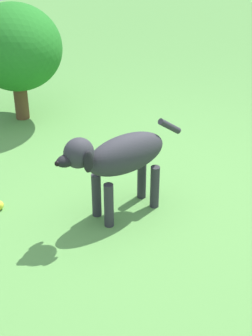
% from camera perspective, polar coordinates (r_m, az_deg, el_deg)
% --- Properties ---
extents(ground, '(14.00, 14.00, 0.00)m').
position_cam_1_polar(ground, '(3.57, 2.43, -3.89)').
color(ground, '#548C42').
extents(dog, '(0.23, 0.98, 0.66)m').
position_cam_1_polar(dog, '(3.22, -0.82, 1.19)').
color(dog, '#2D2D33').
rests_on(dog, ground).
extents(tennis_ball_0, '(0.07, 0.07, 0.07)m').
position_cam_1_polar(tennis_ball_0, '(4.27, 3.11, 2.67)').
color(tennis_ball_0, '#C9D93B').
rests_on(tennis_ball_0, ground).
extents(shrub_near, '(0.91, 0.82, 1.08)m').
position_cam_1_polar(shrub_near, '(4.71, -12.53, 13.27)').
color(shrub_near, brown).
rests_on(shrub_near, ground).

